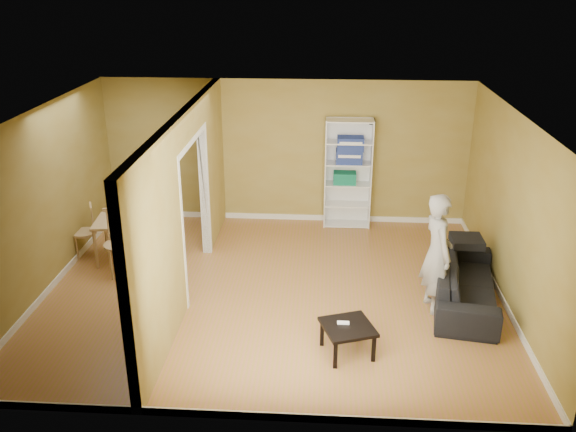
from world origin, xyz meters
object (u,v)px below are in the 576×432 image
(chair_left, at_px, (84,231))
(chair_far, at_px, (141,219))
(person, at_px, (438,243))
(bookshelf, at_px, (348,173))
(chair_near, at_px, (119,243))
(coffee_table, at_px, (348,330))
(sofa, at_px, (466,276))
(dining_table, at_px, (130,224))

(chair_left, bearing_deg, chair_far, 97.72)
(person, relative_size, bookshelf, 1.00)
(chair_left, distance_m, chair_near, 0.98)
(person, relative_size, coffee_table, 3.39)
(coffee_table, xyz_separation_m, chair_near, (-3.39, 1.87, 0.19))
(person, distance_m, bookshelf, 3.14)
(person, bearing_deg, chair_near, 68.64)
(sofa, distance_m, chair_far, 5.30)
(person, bearing_deg, dining_table, 62.30)
(sofa, xyz_separation_m, person, (-0.47, -0.20, 0.58))
(sofa, distance_m, chair_left, 5.95)
(sofa, xyz_separation_m, bookshelf, (-1.59, 2.74, 0.58))
(chair_near, bearing_deg, sofa, -28.88)
(bookshelf, xyz_separation_m, coffee_table, (-0.08, -4.09, -0.65))
(dining_table, bearing_deg, bookshelf, 25.96)
(person, xyz_separation_m, chair_near, (-4.59, 0.72, -0.46))
(person, xyz_separation_m, coffee_table, (-1.20, -1.16, -0.65))
(dining_table, bearing_deg, person, -15.23)
(chair_far, bearing_deg, person, 177.45)
(dining_table, xyz_separation_m, chair_near, (-0.01, -0.53, -0.08))
(sofa, relative_size, chair_left, 2.38)
(sofa, height_order, dining_table, sofa)
(bookshelf, bearing_deg, chair_near, -147.50)
(bookshelf, relative_size, chair_far, 2.09)
(dining_table, height_order, chair_near, chair_near)
(bookshelf, relative_size, dining_table, 1.81)
(person, xyz_separation_m, dining_table, (-4.58, 1.25, -0.38))
(sofa, relative_size, person, 1.06)
(sofa, relative_size, bookshelf, 1.06)
(person, bearing_deg, coffee_table, 121.47)
(chair_near, bearing_deg, chair_far, 66.29)
(sofa, bearing_deg, person, 121.81)
(person, height_order, chair_far, person)
(sofa, bearing_deg, chair_left, 88.56)
(dining_table, relative_size, chair_far, 1.15)
(bookshelf, height_order, chair_left, bookshelf)
(sofa, distance_m, person, 0.77)
(dining_table, xyz_separation_m, chair_far, (0.00, 0.55, -0.13))
(chair_left, relative_size, chair_far, 0.93)
(sofa, bearing_deg, dining_table, 87.50)
(person, bearing_deg, chair_far, 56.14)
(sofa, xyz_separation_m, coffee_table, (-1.67, -1.35, -0.07))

